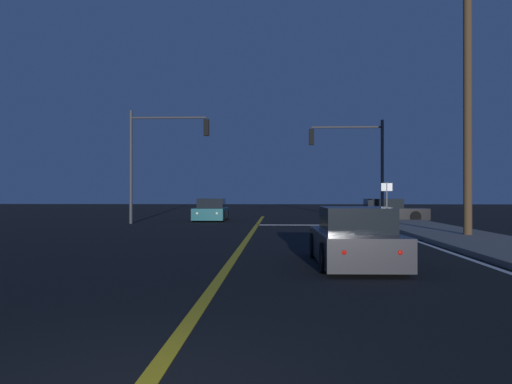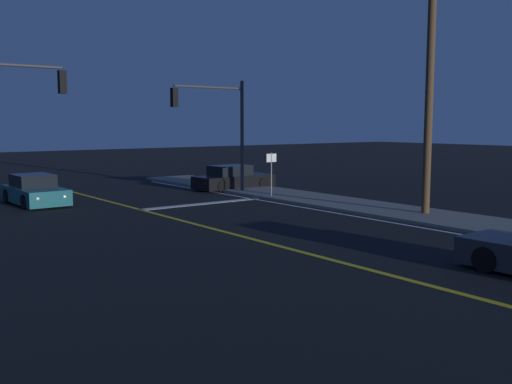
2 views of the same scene
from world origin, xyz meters
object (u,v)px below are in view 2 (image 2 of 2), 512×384
object	(u,v)px
car_distant_tail_black	(233,179)
street_sign_corner	(271,168)
traffic_signal_near_right	(218,118)
utility_pole_right	(430,79)
car_lead_oncoming_teal	(35,191)

from	to	relation	value
car_distant_tail_black	street_sign_corner	xyz separation A→B (m)	(-0.86, -4.44, 0.93)
traffic_signal_near_right	utility_pole_right	xyz separation A→B (m)	(2.60, -10.66, 1.43)
car_lead_oncoming_teal	utility_pole_right	world-z (taller)	utility_pole_right
car_lead_oncoming_teal	traffic_signal_near_right	size ratio (longest dim) A/B	0.75
car_lead_oncoming_teal	street_sign_corner	bearing A→B (deg)	151.69
traffic_signal_near_right	utility_pole_right	world-z (taller)	utility_pole_right
car_distant_tail_black	street_sign_corner	size ratio (longest dim) A/B	2.05
car_distant_tail_black	street_sign_corner	distance (m)	4.61
car_distant_tail_black	car_lead_oncoming_teal	world-z (taller)	same
car_lead_oncoming_teal	traffic_signal_near_right	world-z (taller)	traffic_signal_near_right
traffic_signal_near_right	utility_pole_right	distance (m)	11.07
car_lead_oncoming_teal	utility_pole_right	xyz separation A→B (m)	(11.06, -12.87, 4.74)
car_lead_oncoming_teal	traffic_signal_near_right	distance (m)	9.35
utility_pole_right	street_sign_corner	world-z (taller)	utility_pole_right
street_sign_corner	car_distant_tail_black	bearing A→B (deg)	78.99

